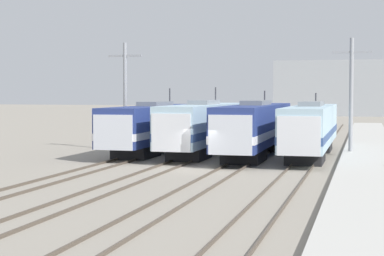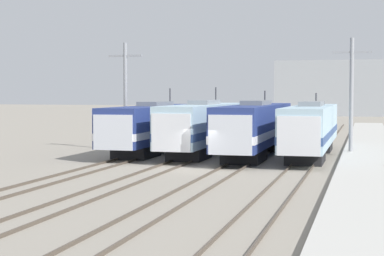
% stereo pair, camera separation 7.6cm
% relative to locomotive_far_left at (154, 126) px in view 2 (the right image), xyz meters
% --- Properties ---
extents(ground_plane, '(400.00, 400.00, 0.00)m').
position_rel_locomotive_far_left_xyz_m(ground_plane, '(6.33, -9.77, -2.14)').
color(ground_plane, gray).
extents(rail_pair_far_left, '(1.51, 120.00, 0.15)m').
position_rel_locomotive_far_left_xyz_m(rail_pair_far_left, '(-0.00, -9.77, -2.07)').
color(rail_pair_far_left, '#4C4238').
rests_on(rail_pair_far_left, ground_plane).
extents(rail_pair_center_left, '(1.51, 120.00, 0.15)m').
position_rel_locomotive_far_left_xyz_m(rail_pair_center_left, '(4.22, -9.77, -2.07)').
color(rail_pair_center_left, '#4C4238').
rests_on(rail_pair_center_left, ground_plane).
extents(rail_pair_center_right, '(1.51, 120.00, 0.15)m').
position_rel_locomotive_far_left_xyz_m(rail_pair_center_right, '(8.43, -9.77, -2.07)').
color(rail_pair_center_right, '#4C4238').
rests_on(rail_pair_center_right, ground_plane).
extents(rail_pair_far_right, '(1.51, 120.00, 0.15)m').
position_rel_locomotive_far_left_xyz_m(rail_pair_far_right, '(12.65, -9.77, -2.07)').
color(rail_pair_far_right, '#4C4238').
rests_on(rail_pair_far_right, ground_plane).
extents(locomotive_far_left, '(3.13, 18.38, 5.27)m').
position_rel_locomotive_far_left_xyz_m(locomotive_far_left, '(0.00, 0.00, 0.00)').
color(locomotive_far_left, black).
rests_on(locomotive_far_left, ground_plane).
extents(locomotive_center_left, '(2.98, 18.16, 5.34)m').
position_rel_locomotive_far_left_xyz_m(locomotive_center_left, '(4.22, -0.33, 0.07)').
color(locomotive_center_left, '#232326').
rests_on(locomotive_center_left, ground_plane).
extents(locomotive_center_right, '(3.09, 19.73, 5.05)m').
position_rel_locomotive_far_left_xyz_m(locomotive_center_right, '(8.43, -0.60, 0.06)').
color(locomotive_center_right, black).
rests_on(locomotive_center_right, ground_plane).
extents(locomotive_far_right, '(2.98, 19.20, 4.86)m').
position_rel_locomotive_far_left_xyz_m(locomotive_far_right, '(12.65, -0.23, 0.03)').
color(locomotive_far_right, '#232326').
rests_on(locomotive_far_right, ground_plane).
extents(catenary_tower_left, '(2.96, 0.31, 9.07)m').
position_rel_locomotive_far_left_xyz_m(catenary_tower_left, '(-2.96, 1.40, 2.66)').
color(catenary_tower_left, gray).
rests_on(catenary_tower_left, ground_plane).
extents(catenary_tower_right, '(2.96, 0.31, 9.07)m').
position_rel_locomotive_far_left_xyz_m(catenary_tower_right, '(15.55, 1.40, 2.66)').
color(catenary_tower_right, gray).
rests_on(catenary_tower_right, ground_plane).
extents(platform, '(4.00, 120.00, 0.37)m').
position_rel_locomotive_far_left_xyz_m(platform, '(16.98, -9.77, -1.96)').
color(platform, '#B7B5AD').
rests_on(platform, ground_plane).
extents(depot_building, '(25.02, 14.34, 11.67)m').
position_rel_locomotive_far_left_xyz_m(depot_building, '(10.18, 93.27, 3.69)').
color(depot_building, '#9EA3A8').
rests_on(depot_building, ground_plane).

